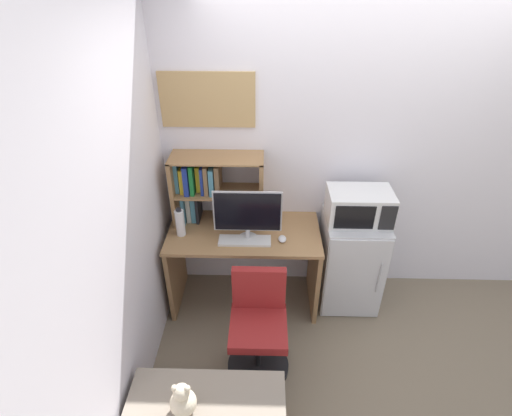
{
  "coord_description": "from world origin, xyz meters",
  "views": [
    {
      "loc": [
        -0.76,
        -2.89,
        2.63
      ],
      "look_at": [
        -0.82,
        -0.35,
        1.02
      ],
      "focal_mm": 27.02,
      "sensor_mm": 36.0,
      "label": 1
    }
  ],
  "objects_px": {
    "keyboard": "(245,241)",
    "wall_corkboard": "(207,100)",
    "desk_chair": "(258,329)",
    "hutch_bookshelf": "(205,185)",
    "teddy_bear": "(183,400)",
    "microwave": "(360,206)",
    "mini_fridge": "(350,261)",
    "monitor": "(248,214)",
    "water_bottle": "(180,222)",
    "computer_mouse": "(282,239)"
  },
  "relations": [
    {
      "from": "keyboard",
      "to": "wall_corkboard",
      "type": "relative_size",
      "value": 0.57
    },
    {
      "from": "keyboard",
      "to": "desk_chair",
      "type": "height_order",
      "value": "desk_chair"
    },
    {
      "from": "hutch_bookshelf",
      "to": "keyboard",
      "type": "height_order",
      "value": "hutch_bookshelf"
    },
    {
      "from": "teddy_bear",
      "to": "hutch_bookshelf",
      "type": "bearing_deg",
      "value": 91.52
    },
    {
      "from": "keyboard",
      "to": "desk_chair",
      "type": "bearing_deg",
      "value": -77.16
    },
    {
      "from": "desk_chair",
      "to": "teddy_bear",
      "type": "bearing_deg",
      "value": -122.41
    },
    {
      "from": "microwave",
      "to": "mini_fridge",
      "type": "bearing_deg",
      "value": -90.32
    },
    {
      "from": "monitor",
      "to": "microwave",
      "type": "distance_m",
      "value": 0.9
    },
    {
      "from": "monitor",
      "to": "water_bottle",
      "type": "distance_m",
      "value": 0.56
    },
    {
      "from": "monitor",
      "to": "keyboard",
      "type": "xyz_separation_m",
      "value": [
        -0.02,
        -0.03,
        -0.24
      ]
    },
    {
      "from": "teddy_bear",
      "to": "mini_fridge",
      "type": "bearing_deg",
      "value": 48.65
    },
    {
      "from": "microwave",
      "to": "desk_chair",
      "type": "height_order",
      "value": "microwave"
    },
    {
      "from": "water_bottle",
      "to": "microwave",
      "type": "relative_size",
      "value": 0.49
    },
    {
      "from": "water_bottle",
      "to": "keyboard",
      "type": "bearing_deg",
      "value": -9.33
    },
    {
      "from": "mini_fridge",
      "to": "microwave",
      "type": "distance_m",
      "value": 0.56
    },
    {
      "from": "computer_mouse",
      "to": "mini_fridge",
      "type": "relative_size",
      "value": 0.11
    },
    {
      "from": "teddy_bear",
      "to": "wall_corkboard",
      "type": "relative_size",
      "value": 0.32
    },
    {
      "from": "keyboard",
      "to": "water_bottle",
      "type": "xyz_separation_m",
      "value": [
        -0.52,
        0.09,
        0.11
      ]
    },
    {
      "from": "water_bottle",
      "to": "teddy_bear",
      "type": "distance_m",
      "value": 1.34
    },
    {
      "from": "monitor",
      "to": "water_bottle",
      "type": "bearing_deg",
      "value": 174.51
    },
    {
      "from": "water_bottle",
      "to": "hutch_bookshelf",
      "type": "bearing_deg",
      "value": 51.62
    },
    {
      "from": "keyboard",
      "to": "teddy_bear",
      "type": "distance_m",
      "value": 1.25
    },
    {
      "from": "water_bottle",
      "to": "microwave",
      "type": "height_order",
      "value": "microwave"
    },
    {
      "from": "mini_fridge",
      "to": "teddy_bear",
      "type": "bearing_deg",
      "value": -131.35
    },
    {
      "from": "monitor",
      "to": "computer_mouse",
      "type": "height_order",
      "value": "monitor"
    },
    {
      "from": "desk_chair",
      "to": "teddy_bear",
      "type": "relative_size",
      "value": 3.56
    },
    {
      "from": "computer_mouse",
      "to": "mini_fridge",
      "type": "distance_m",
      "value": 0.73
    },
    {
      "from": "hutch_bookshelf",
      "to": "mini_fridge",
      "type": "relative_size",
      "value": 0.86
    },
    {
      "from": "keyboard",
      "to": "mini_fridge",
      "type": "relative_size",
      "value": 0.48
    },
    {
      "from": "mini_fridge",
      "to": "teddy_bear",
      "type": "xyz_separation_m",
      "value": [
        -1.21,
        -1.37,
        0.1
      ]
    },
    {
      "from": "microwave",
      "to": "teddy_bear",
      "type": "height_order",
      "value": "microwave"
    },
    {
      "from": "water_bottle",
      "to": "desk_chair",
      "type": "relative_size",
      "value": 0.3
    },
    {
      "from": "mini_fridge",
      "to": "wall_corkboard",
      "type": "relative_size",
      "value": 1.19
    },
    {
      "from": "computer_mouse",
      "to": "water_bottle",
      "type": "distance_m",
      "value": 0.83
    },
    {
      "from": "teddy_bear",
      "to": "water_bottle",
      "type": "bearing_deg",
      "value": 100.03
    },
    {
      "from": "keyboard",
      "to": "water_bottle",
      "type": "distance_m",
      "value": 0.54
    },
    {
      "from": "computer_mouse",
      "to": "microwave",
      "type": "distance_m",
      "value": 0.67
    },
    {
      "from": "computer_mouse",
      "to": "mini_fridge",
      "type": "xyz_separation_m",
      "value": [
        0.62,
        0.17,
        -0.35
      ]
    },
    {
      "from": "hutch_bookshelf",
      "to": "mini_fridge",
      "type": "xyz_separation_m",
      "value": [
        1.25,
        -0.13,
        -0.67
      ]
    },
    {
      "from": "computer_mouse",
      "to": "mini_fridge",
      "type": "height_order",
      "value": "mini_fridge"
    },
    {
      "from": "keyboard",
      "to": "desk_chair",
      "type": "distance_m",
      "value": 0.68
    },
    {
      "from": "keyboard",
      "to": "hutch_bookshelf",
      "type": "bearing_deg",
      "value": 136.44
    },
    {
      "from": "keyboard",
      "to": "computer_mouse",
      "type": "bearing_deg",
      "value": 4.32
    },
    {
      "from": "microwave",
      "to": "desk_chair",
      "type": "bearing_deg",
      "value": -137.71
    },
    {
      "from": "hutch_bookshelf",
      "to": "keyboard",
      "type": "xyz_separation_m",
      "value": [
        0.34,
        -0.32,
        -0.32
      ]
    },
    {
      "from": "wall_corkboard",
      "to": "computer_mouse",
      "type": "bearing_deg",
      "value": -35.48
    },
    {
      "from": "water_bottle",
      "to": "wall_corkboard",
      "type": "relative_size",
      "value": 0.34
    },
    {
      "from": "keyboard",
      "to": "computer_mouse",
      "type": "relative_size",
      "value": 4.47
    },
    {
      "from": "mini_fridge",
      "to": "desk_chair",
      "type": "height_order",
      "value": "mini_fridge"
    },
    {
      "from": "monitor",
      "to": "desk_chair",
      "type": "distance_m",
      "value": 0.86
    }
  ]
}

